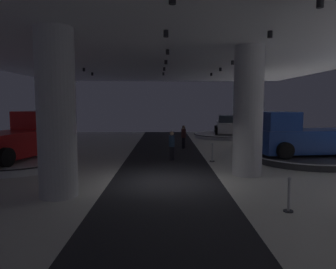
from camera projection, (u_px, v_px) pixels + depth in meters
The scene contains 17 objects.
ground at pixel (166, 182), 12.51m from camera, with size 24.00×44.00×0.06m.
ceiling_with_spotlights at pixel (165, 38), 11.97m from camera, with size 24.00×44.00×0.39m.
column_left at pixel (56, 114), 10.28m from camera, with size 1.25×1.25×5.50m.
column_right at pixel (248, 111), 13.46m from camera, with size 1.25×1.25×5.50m.
display_platform_far_right at pixel (275, 146), 22.02m from camera, with size 5.76×5.76×0.30m.
display_car_far_right at pixel (275, 133), 21.91m from camera, with size 3.93×4.45×1.71m.
display_platform_mid_left at pixel (15, 162), 15.61m from camera, with size 5.68×5.68×0.37m.
pickup_truck_mid_left at pixel (19, 139), 15.82m from camera, with size 3.74×5.67×2.30m.
display_platform_mid_right at pixel (306, 158), 16.87m from camera, with size 5.68×5.68×0.37m.
pickup_truck_mid_right at pixel (302, 137), 16.72m from camera, with size 5.53×3.20×2.30m.
display_platform_deep_right at pixel (227, 135), 28.99m from camera, with size 6.09×6.09×0.33m.
display_car_deep_right at pixel (227, 125), 28.87m from camera, with size 2.67×4.40×1.71m.
visitor_walking_near at pixel (184, 135), 21.71m from camera, with size 0.32×0.32×1.59m.
visitor_walking_far at pixel (172, 144), 17.13m from camera, with size 0.32×0.32×1.59m.
stanchion_a at pixel (75, 163), 14.44m from camera, with size 0.28×0.28×1.01m.
stanchion_b at pixel (289, 199), 8.98m from camera, with size 0.28×0.28×1.01m.
stanchion_c at pixel (212, 155), 16.78m from camera, with size 0.28×0.28×1.01m.
Camera 1 is at (0.00, -12.27, 3.08)m, focal length 33.73 mm.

